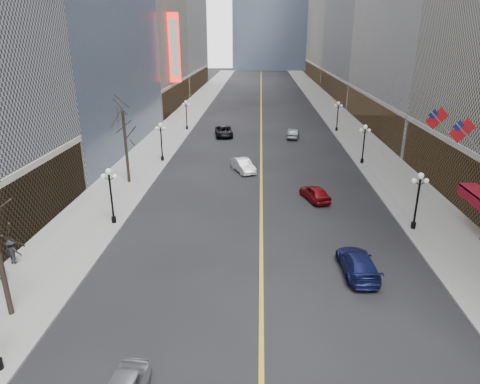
# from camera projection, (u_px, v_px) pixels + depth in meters

# --- Properties ---
(sidewalk_east) EXTENTS (6.00, 230.00, 0.15)m
(sidewalk_east) POSITION_uv_depth(u_px,v_px,m) (346.00, 126.00, 70.65)
(sidewalk_east) COLOR gray
(sidewalk_east) RESTS_ON ground
(sidewalk_west) EXTENTS (6.00, 230.00, 0.15)m
(sidewalk_west) POSITION_uv_depth(u_px,v_px,m) (178.00, 125.00, 71.87)
(sidewalk_west) COLOR gray
(sidewalk_west) RESTS_ON ground
(lane_line) EXTENTS (0.25, 200.00, 0.02)m
(lane_line) POSITION_uv_depth(u_px,v_px,m) (261.00, 115.00, 80.65)
(lane_line) COLOR gold
(lane_line) RESTS_ON ground
(streetlamp_east_1) EXTENTS (1.26, 0.44, 4.52)m
(streetlamp_east_1) POSITION_uv_depth(u_px,v_px,m) (418.00, 195.00, 32.28)
(streetlamp_east_1) COLOR black
(streetlamp_east_1) RESTS_ON sidewalk_east
(streetlamp_east_2) EXTENTS (1.26, 0.44, 4.52)m
(streetlamp_east_2) POSITION_uv_depth(u_px,v_px,m) (364.00, 140.00, 49.15)
(streetlamp_east_2) COLOR black
(streetlamp_east_2) RESTS_ON sidewalk_east
(streetlamp_east_3) EXTENTS (1.26, 0.44, 4.52)m
(streetlamp_east_3) POSITION_uv_depth(u_px,v_px,m) (338.00, 113.00, 66.02)
(streetlamp_east_3) COLOR black
(streetlamp_east_3) RESTS_ON sidewalk_east
(streetlamp_west_1) EXTENTS (1.26, 0.44, 4.52)m
(streetlamp_west_1) POSITION_uv_depth(u_px,v_px,m) (111.00, 190.00, 33.31)
(streetlamp_west_1) COLOR black
(streetlamp_west_1) RESTS_ON sidewalk_west
(streetlamp_west_2) EXTENTS (1.26, 0.44, 4.52)m
(streetlamp_west_2) POSITION_uv_depth(u_px,v_px,m) (161.00, 138.00, 50.17)
(streetlamp_west_2) COLOR black
(streetlamp_west_2) RESTS_ON sidewalk_west
(streetlamp_west_3) EXTENTS (1.26, 0.44, 4.52)m
(streetlamp_west_3) POSITION_uv_depth(u_px,v_px,m) (186.00, 112.00, 67.04)
(streetlamp_west_3) COLOR black
(streetlamp_west_3) RESTS_ON sidewalk_west
(flag_4) EXTENTS (2.87, 0.12, 2.87)m
(flag_4) POSITION_uv_depth(u_px,v_px,m) (464.00, 133.00, 32.49)
(flag_4) COLOR #B2B2B7
(flag_4) RESTS_ON ground
(flag_5) EXTENTS (2.87, 0.12, 2.87)m
(flag_5) POSITION_uv_depth(u_px,v_px,m) (439.00, 120.00, 37.17)
(flag_5) COLOR #B2B2B7
(flag_5) RESTS_ON ground
(awning_c) EXTENTS (1.40, 4.00, 0.93)m
(awning_c) POSITION_uv_depth(u_px,v_px,m) (477.00, 194.00, 32.04)
(awning_c) COLOR maroon
(awning_c) RESTS_ON ground
(theatre_marquee) EXTENTS (2.00, 0.55, 12.00)m
(theatre_marquee) POSITION_uv_depth(u_px,v_px,m) (174.00, 48.00, 77.19)
(theatre_marquee) COLOR red
(theatre_marquee) RESTS_ON ground
(tree_west_far) EXTENTS (3.60, 3.60, 7.92)m
(tree_west_far) POSITION_uv_depth(u_px,v_px,m) (124.00, 123.00, 41.60)
(tree_west_far) COLOR #2D231C
(tree_west_far) RESTS_ON sidewalk_west
(car_nb_mid) EXTENTS (3.08, 4.55, 1.42)m
(car_nb_mid) POSITION_uv_depth(u_px,v_px,m) (243.00, 165.00, 47.24)
(car_nb_mid) COLOR silver
(car_nb_mid) RESTS_ON ground
(car_nb_far) EXTENTS (3.19, 5.59, 1.47)m
(car_nb_far) POSITION_uv_depth(u_px,v_px,m) (224.00, 132.00, 63.58)
(car_nb_far) COLOR black
(car_nb_far) RESTS_ON ground
(car_sb_near) EXTENTS (2.21, 5.00, 1.43)m
(car_sb_near) POSITION_uv_depth(u_px,v_px,m) (358.00, 263.00, 27.01)
(car_sb_near) COLOR #141B4D
(car_sb_near) RESTS_ON ground
(car_sb_mid) EXTENTS (2.85, 4.38, 1.39)m
(car_sb_mid) POSITION_uv_depth(u_px,v_px,m) (315.00, 193.00, 39.05)
(car_sb_mid) COLOR maroon
(car_sb_mid) RESTS_ON ground
(car_sb_far) EXTENTS (2.10, 4.36, 1.38)m
(car_sb_far) POSITION_uv_depth(u_px,v_px,m) (293.00, 134.00, 62.52)
(car_sb_far) COLOR #505658
(car_sb_far) RESTS_ON ground
(ped_west_walk) EXTENTS (1.14, 0.51, 1.73)m
(ped_west_walk) POSITION_uv_depth(u_px,v_px,m) (12.00, 252.00, 27.83)
(ped_west_walk) COLOR black
(ped_west_walk) RESTS_ON sidewalk_west
(ped_west_far) EXTENTS (1.52, 1.21, 1.65)m
(ped_west_far) POSITION_uv_depth(u_px,v_px,m) (0.00, 268.00, 25.98)
(ped_west_far) COLOR black
(ped_west_far) RESTS_ON sidewalk_west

